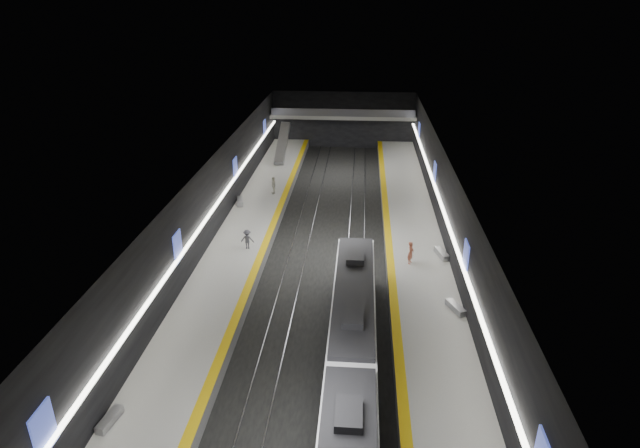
# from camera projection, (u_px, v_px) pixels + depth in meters

# --- Properties ---
(ground) EXTENTS (70.00, 70.00, 0.00)m
(ground) POSITION_uv_depth(u_px,v_px,m) (327.00, 257.00, 45.74)
(ground) COLOR black
(ground) RESTS_ON ground
(ceiling) EXTENTS (20.00, 70.00, 0.04)m
(ceiling) POSITION_uv_depth(u_px,v_px,m) (327.00, 168.00, 42.52)
(ceiling) COLOR beige
(ceiling) RESTS_ON wall_left
(wall_left) EXTENTS (0.04, 70.00, 8.00)m
(wall_left) POSITION_uv_depth(u_px,v_px,m) (208.00, 211.00, 44.86)
(wall_left) COLOR black
(wall_left) RESTS_ON ground
(wall_right) EXTENTS (0.04, 70.00, 8.00)m
(wall_right) POSITION_uv_depth(u_px,v_px,m) (449.00, 218.00, 43.41)
(wall_right) COLOR black
(wall_right) RESTS_ON ground
(wall_back) EXTENTS (20.00, 0.04, 8.00)m
(wall_back) POSITION_uv_depth(u_px,v_px,m) (343.00, 120.00, 76.08)
(wall_back) COLOR black
(wall_back) RESTS_ON ground
(platform_left) EXTENTS (5.00, 70.00, 1.00)m
(platform_left) POSITION_uv_depth(u_px,v_px,m) (240.00, 249.00, 46.08)
(platform_left) COLOR slate
(platform_left) RESTS_ON ground
(tile_surface_left) EXTENTS (5.00, 70.00, 0.02)m
(tile_surface_left) POSITION_uv_depth(u_px,v_px,m) (240.00, 244.00, 45.88)
(tile_surface_left) COLOR #A9A9A4
(tile_surface_left) RESTS_ON platform_left
(tactile_strip_left) EXTENTS (0.60, 70.00, 0.02)m
(tactile_strip_left) POSITION_uv_depth(u_px,v_px,m) (265.00, 244.00, 45.71)
(tactile_strip_left) COLOR #E2B40B
(tactile_strip_left) RESTS_ON platform_left
(platform_right) EXTENTS (5.00, 70.00, 1.00)m
(platform_right) POSITION_uv_depth(u_px,v_px,m) (415.00, 255.00, 44.99)
(platform_right) COLOR slate
(platform_right) RESTS_ON ground
(tile_surface_right) EXTENTS (5.00, 70.00, 0.02)m
(tile_surface_right) POSITION_uv_depth(u_px,v_px,m) (416.00, 250.00, 44.79)
(tile_surface_right) COLOR #A9A9A4
(tile_surface_right) RESTS_ON platform_right
(tactile_strip_right) EXTENTS (0.60, 70.00, 0.02)m
(tactile_strip_right) POSITION_uv_depth(u_px,v_px,m) (389.00, 249.00, 44.94)
(tactile_strip_right) COLOR #E2B40B
(tactile_strip_right) RESTS_ON platform_right
(rails) EXTENTS (6.52, 70.00, 0.12)m
(rails) POSITION_uv_depth(u_px,v_px,m) (327.00, 257.00, 45.72)
(rails) COLOR gray
(rails) RESTS_ON ground
(train) EXTENTS (2.69, 30.05, 3.60)m
(train) POSITION_uv_depth(u_px,v_px,m) (350.00, 390.00, 27.35)
(train) COLOR #10123B
(train) RESTS_ON ground
(ad_posters) EXTENTS (19.94, 53.50, 2.20)m
(ad_posters) POSITION_uv_depth(u_px,v_px,m) (328.00, 204.00, 44.84)
(ad_posters) COLOR #4254C8
(ad_posters) RESTS_ON wall_left
(cove_light_left) EXTENTS (0.25, 68.60, 0.12)m
(cove_light_left) POSITION_uv_depth(u_px,v_px,m) (211.00, 213.00, 44.92)
(cove_light_left) COLOR white
(cove_light_left) RESTS_ON wall_left
(cove_light_right) EXTENTS (0.25, 68.60, 0.12)m
(cove_light_right) POSITION_uv_depth(u_px,v_px,m) (447.00, 220.00, 43.50)
(cove_light_right) COLOR white
(cove_light_right) RESTS_ON wall_right
(mezzanine_bridge) EXTENTS (20.00, 3.00, 1.50)m
(mezzanine_bridge) POSITION_uv_depth(u_px,v_px,m) (343.00, 116.00, 73.77)
(mezzanine_bridge) COLOR gray
(mezzanine_bridge) RESTS_ON wall_left
(escalator) EXTENTS (1.20, 7.50, 3.92)m
(escalator) POSITION_uv_depth(u_px,v_px,m) (282.00, 143.00, 68.85)
(escalator) COLOR #99999E
(escalator) RESTS_ON platform_left
(bench_left_near) EXTENTS (0.79, 1.84, 0.44)m
(bench_left_near) POSITION_uv_depth(u_px,v_px,m) (110.00, 420.00, 26.80)
(bench_left_near) COLOR #99999E
(bench_left_near) RESTS_ON platform_left
(bench_left_far) EXTENTS (1.02, 2.08, 0.49)m
(bench_left_far) POSITION_uv_depth(u_px,v_px,m) (240.00, 201.00, 54.40)
(bench_left_far) COLOR #99999E
(bench_left_far) RESTS_ON platform_left
(bench_right_near) EXTENTS (1.23, 1.91, 0.46)m
(bench_right_near) POSITION_uv_depth(u_px,v_px,m) (456.00, 308.00, 36.23)
(bench_right_near) COLOR #99999E
(bench_right_near) RESTS_ON platform_right
(bench_right_far) EXTENTS (1.07, 2.10, 0.50)m
(bench_right_far) POSITION_uv_depth(u_px,v_px,m) (442.00, 254.00, 43.60)
(bench_right_far) COLOR #99999E
(bench_right_far) RESTS_ON platform_right
(passenger_right_a) EXTENTS (0.65, 0.79, 1.85)m
(passenger_right_a) POSITION_uv_depth(u_px,v_px,m) (411.00, 253.00, 42.22)
(passenger_right_a) COLOR #B45D43
(passenger_right_a) RESTS_ON platform_right
(passenger_left_a) EXTENTS (0.82, 1.18, 1.86)m
(passenger_left_a) POSITION_uv_depth(u_px,v_px,m) (273.00, 185.00, 56.81)
(passenger_left_a) COLOR silver
(passenger_left_a) RESTS_ON platform_left
(passenger_left_b) EXTENTS (1.11, 0.65, 1.70)m
(passenger_left_b) POSITION_uv_depth(u_px,v_px,m) (247.00, 239.00, 44.69)
(passenger_left_b) COLOR #47474F
(passenger_left_b) RESTS_ON platform_left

